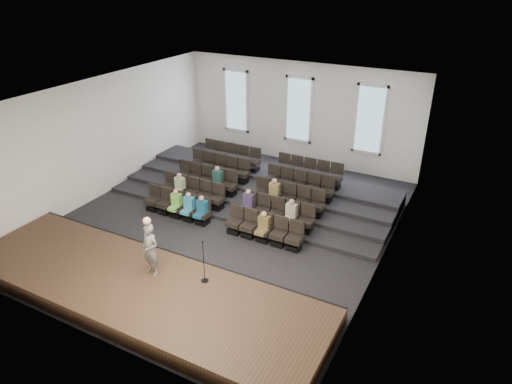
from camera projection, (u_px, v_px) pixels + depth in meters
ground at (226, 221)px, 17.85m from camera, size 14.00×14.00×0.00m
ceiling at (222, 94)px, 15.63m from camera, size 12.00×14.00×0.02m
wall_back at (299, 113)px, 22.31m from camera, size 12.00×0.04×5.00m
wall_front at (76, 259)px, 11.17m from camera, size 12.00×0.04×5.00m
wall_left at (103, 137)px, 19.25m from camera, size 0.04×14.00×5.00m
wall_right at (389, 196)px, 14.23m from camera, size 0.04×14.00×5.00m
stage at (139, 289)px, 13.69m from camera, size 11.80×3.60×0.50m
stage_lip at (174, 259)px, 15.10m from camera, size 11.80×0.06×0.52m
risers at (263, 186)px, 20.28m from camera, size 11.80×4.80×0.60m
seating_rows at (245, 190)px, 18.77m from camera, size 6.80×4.70×1.67m
windows at (299, 110)px, 22.17m from camera, size 8.44×0.10×3.24m
audience at (226, 200)px, 17.73m from camera, size 5.45×2.64×1.10m
speaker at (150, 250)px, 13.63m from camera, size 0.66×0.48×1.68m
mic_stand at (204, 269)px, 13.45m from camera, size 0.23×0.23×1.40m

